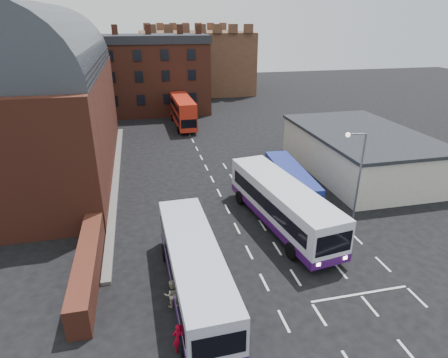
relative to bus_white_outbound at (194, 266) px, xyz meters
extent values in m
plane|color=black|center=(4.16, 0.83, -1.87)|extent=(180.00, 180.00, 0.00)
cube|color=#602B1E|center=(-11.34, 21.83, 3.13)|extent=(12.00, 28.00, 10.00)
cylinder|color=#1E2328|center=(-11.34, 21.83, 8.13)|extent=(12.00, 26.00, 12.00)
cube|color=#602B1E|center=(-6.04, 2.83, -0.97)|extent=(1.20, 10.00, 1.80)
cube|color=beige|center=(19.16, 14.83, 0.13)|extent=(10.00, 16.00, 4.00)
cube|color=#282B30|center=(19.16, 14.83, 2.23)|extent=(10.40, 16.40, 0.30)
cube|color=brown|center=(-1.84, 46.83, 3.63)|extent=(22.00, 10.00, 11.00)
cube|color=brown|center=(10.16, 66.83, 4.13)|extent=(22.00, 22.00, 12.00)
cube|color=silver|center=(0.00, 0.00, -0.02)|extent=(2.96, 11.70, 2.64)
cube|color=black|center=(0.00, 0.00, 0.14)|extent=(2.99, 10.50, 0.95)
cylinder|color=black|center=(-1.42, 3.66, -1.34)|extent=(0.33, 1.06, 1.06)
cylinder|color=black|center=(-1.21, -4.15, -1.34)|extent=(0.33, 1.06, 1.06)
cylinder|color=black|center=(1.22, 3.74, -1.34)|extent=(0.33, 1.06, 1.06)
cylinder|color=black|center=(1.43, -4.08, -1.34)|extent=(0.33, 1.06, 1.06)
cube|color=silver|center=(7.48, 6.11, 0.13)|extent=(4.62, 12.84, 2.86)
cube|color=black|center=(7.48, 6.11, 0.30)|extent=(4.51, 11.66, 1.03)
cylinder|color=black|center=(9.47, 2.35, -1.30)|extent=(0.48, 1.18, 1.14)
cylinder|color=black|center=(8.26, 10.72, -1.30)|extent=(0.48, 1.18, 1.14)
cylinder|color=black|center=(6.64, 1.95, -1.30)|extent=(0.48, 1.18, 1.14)
cylinder|color=black|center=(5.43, 10.31, -1.30)|extent=(0.48, 1.18, 1.14)
cube|color=navy|center=(10.16, 10.88, -0.37)|extent=(2.73, 9.54, 2.14)
cube|color=black|center=(10.16, 10.88, -0.24)|extent=(2.72, 8.35, 0.77)
cylinder|color=black|center=(11.04, 7.81, -1.44)|extent=(0.29, 0.87, 0.86)
cylinder|color=black|center=(11.44, 14.14, -1.44)|extent=(0.29, 0.87, 0.86)
cylinder|color=black|center=(8.90, 7.95, -1.44)|extent=(0.29, 0.87, 0.86)
cylinder|color=black|center=(9.31, 14.28, -1.44)|extent=(0.29, 0.87, 0.86)
cube|color=red|center=(3.90, 36.18, 0.45)|extent=(2.60, 10.49, 3.70)
cube|color=black|center=(3.90, 36.18, -0.07)|extent=(2.64, 9.29, 0.85)
cylinder|color=black|center=(5.15, 32.89, -1.40)|extent=(0.29, 0.95, 0.95)
cylinder|color=black|center=(5.00, 39.91, -1.40)|extent=(0.29, 0.95, 0.95)
cylinder|color=black|center=(2.78, 32.84, -1.40)|extent=(0.29, 0.95, 0.95)
cylinder|color=black|center=(2.63, 39.86, -1.40)|extent=(0.29, 0.95, 0.95)
cylinder|color=slate|center=(12.76, 4.84, 1.76)|extent=(0.15, 0.15, 7.26)
cylinder|color=slate|center=(12.13, 4.92, 5.38)|extent=(1.27, 0.27, 0.09)
sphere|color=#FFF2CC|center=(11.51, 5.01, 5.34)|extent=(0.33, 0.33, 0.33)
imported|color=maroon|center=(-1.36, -3.88, -1.05)|extent=(0.65, 0.47, 1.64)
imported|color=tan|center=(-1.39, -0.76, -1.04)|extent=(0.90, 0.75, 1.67)
camera|label=1|loc=(-2.21, -17.07, 12.62)|focal=30.00mm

